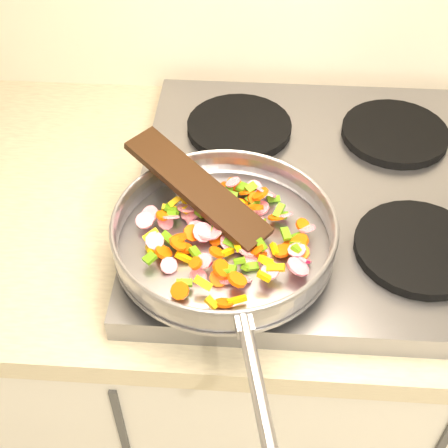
{
  "coord_description": "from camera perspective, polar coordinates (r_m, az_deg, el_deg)",
  "views": [
    {
      "loc": [
        -0.81,
        0.88,
        1.63
      ],
      "look_at": [
        -0.85,
        1.5,
        1.0
      ],
      "focal_mm": 50.0,
      "sensor_mm": 36.0,
      "label": 1
    }
  ],
  "objects": [
    {
      "name": "cooktop",
      "position": [
        1.06,
        8.58,
        2.76
      ],
      "size": [
        0.6,
        0.6,
        0.04
      ],
      "primitive_type": "cube",
      "color": "#939399",
      "rests_on": "counter_top"
    },
    {
      "name": "grate_br",
      "position": [
        1.17,
        15.35,
        8.03
      ],
      "size": [
        0.19,
        0.19,
        0.02
      ],
      "primitive_type": "cylinder",
      "color": "black",
      "rests_on": "cooktop"
    },
    {
      "name": "grate_fr",
      "position": [
        0.97,
        17.36,
        -2.09
      ],
      "size": [
        0.19,
        0.19,
        0.02
      ],
      "primitive_type": "cylinder",
      "color": "black",
      "rests_on": "cooktop"
    },
    {
      "name": "saute_pan",
      "position": [
        0.89,
        0.02,
        -0.85
      ],
      "size": [
        0.36,
        0.52,
        0.05
      ],
      "rotation": [
        0.0,
        0.0,
        0.21
      ],
      "color": "#9E9EA5",
      "rests_on": "grate_fl"
    },
    {
      "name": "wooden_spatula",
      "position": [
        0.93,
        -2.48,
        3.37
      ],
      "size": [
        0.23,
        0.2,
        0.07
      ],
      "primitive_type": "cube",
      "rotation": [
        0.0,
        -0.23,
        2.47
      ],
      "color": "black",
      "rests_on": "saute_pan"
    },
    {
      "name": "grate_fl",
      "position": [
        0.94,
        0.54,
        -1.34
      ],
      "size": [
        0.19,
        0.19,
        0.02
      ],
      "primitive_type": "cylinder",
      "color": "black",
      "rests_on": "cooktop"
    },
    {
      "name": "grate_bl",
      "position": [
        1.15,
        1.4,
        8.88
      ],
      "size": [
        0.19,
        0.19,
        0.02
      ],
      "primitive_type": "cylinder",
      "color": "black",
      "rests_on": "cooktop"
    },
    {
      "name": "vegetable_heap",
      "position": [
        0.91,
        0.3,
        -0.64
      ],
      "size": [
        0.27,
        0.27,
        0.04
      ],
      "color": "#FF5406",
      "rests_on": "saute_pan"
    }
  ]
}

